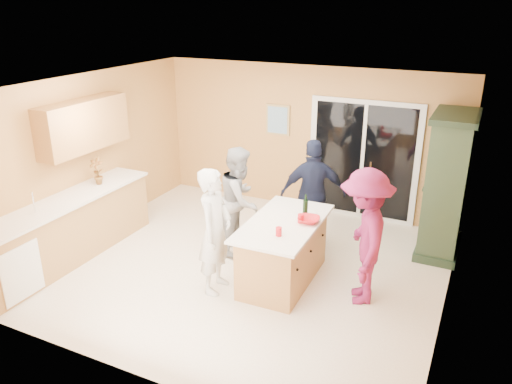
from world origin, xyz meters
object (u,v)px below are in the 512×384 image
at_px(kitchen_island, 283,253).
at_px(woman_magenta, 364,237).
at_px(woman_white, 215,231).
at_px(woman_grey, 240,200).
at_px(green_hutch, 446,187).
at_px(woman_navy, 313,194).

distance_m(kitchen_island, woman_magenta, 1.18).
bearing_deg(kitchen_island, woman_white, -141.85).
bearing_deg(woman_grey, green_hutch, -75.01).
relative_size(woman_white, woman_grey, 1.03).
height_order(woman_grey, woman_magenta, woman_magenta).
height_order(kitchen_island, woman_magenta, woman_magenta).
distance_m(kitchen_island, woman_navy, 1.26).
height_order(woman_white, woman_magenta, woman_magenta).
bearing_deg(woman_navy, kitchen_island, 63.47).
bearing_deg(woman_magenta, green_hutch, 139.55).
height_order(woman_white, woman_navy, woman_navy).
bearing_deg(woman_grey, kitchen_island, -130.64).
height_order(woman_grey, woman_navy, woman_navy).
relative_size(green_hutch, woman_magenta, 1.22).
bearing_deg(woman_grey, woman_magenta, -115.27).
relative_size(woman_grey, woman_magenta, 0.93).
relative_size(woman_navy, woman_magenta, 0.97).
bearing_deg(woman_navy, woman_magenta, 105.82).
distance_m(woman_grey, woman_navy, 1.12).
distance_m(kitchen_island, woman_white, 1.02).
bearing_deg(woman_grey, woman_navy, -66.35).
height_order(green_hutch, woman_navy, green_hutch).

